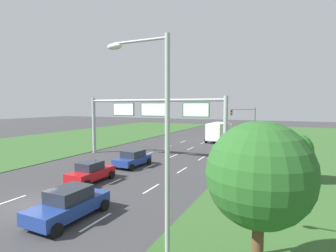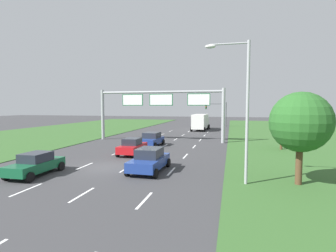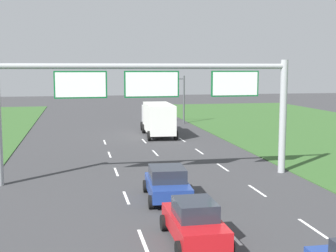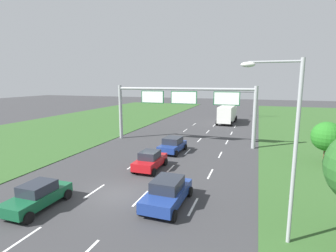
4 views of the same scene
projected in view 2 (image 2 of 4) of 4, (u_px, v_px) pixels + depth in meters
ground_plane at (105, 167)px, 20.14m from camera, size 200.00×200.00×0.00m
lane_dashes_inner_left at (117, 153)px, 26.37m from camera, size 0.14×50.40×0.01m
lane_dashes_inner_right at (150, 154)px, 25.55m from camera, size 0.14×50.40×0.01m
lane_dashes_slip at (185, 156)px, 24.72m from camera, size 0.14×50.40×0.01m
car_near_red at (36, 164)px, 17.85m from camera, size 2.01×4.20×1.54m
car_lead_silver at (149, 160)px, 18.93m from camera, size 2.27×4.48×1.68m
car_mid_lane at (132, 147)px, 25.34m from camera, size 2.01×4.00×1.63m
car_far_ahead at (152, 139)px, 31.04m from camera, size 2.37×4.17×1.61m
box_truck at (201, 121)px, 51.53m from camera, size 2.95×8.56×3.13m
sign_gantry at (161, 104)px, 35.11m from camera, size 17.24×0.44×7.00m
traffic_light_mast at (217, 110)px, 59.36m from camera, size 4.76×0.49×5.60m
street_lamp at (241, 100)px, 15.39m from camera, size 2.61×0.32×8.50m
roadside_tree_near at (301, 122)px, 15.31m from camera, size 3.54×3.54×5.55m
roadside_tree_mid at (282, 126)px, 28.01m from camera, size 2.64×2.64×3.95m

